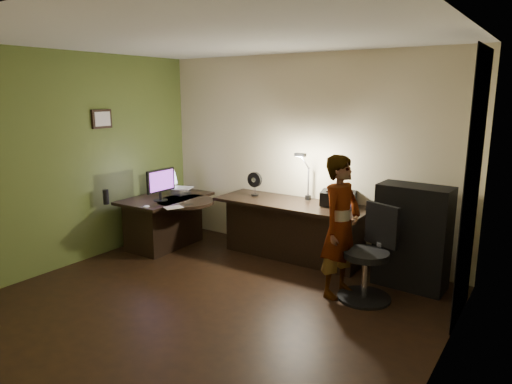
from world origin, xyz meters
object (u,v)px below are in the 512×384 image
Objects in this scene: person at (341,227)px; desk_right at (291,230)px; cabinet at (412,237)px; monitor at (160,189)px; office_chair at (366,254)px; desk_left at (166,222)px.

desk_right is at bearing 63.85° from person.
monitor is (-3.22, -0.75, 0.30)m from cabinet.
person is (2.63, 0.09, -0.11)m from monitor.
desk_right is 1.44m from office_chair.
monitor is at bearing -157.49° from office_chair.
office_chair is 0.66× the size of person.
monitor is at bearing -155.38° from desk_right.
desk_left is at bearing -162.06° from desk_right.
office_chair is (2.92, 0.13, -0.38)m from monitor.
monitor reaches higher than desk_left.
cabinet is at bearing 8.17° from desk_left.
cabinet is at bearing -33.66° from person.
cabinet is (3.32, 0.56, 0.23)m from desk_left.
desk_right is 2.02× the size of office_chair.
office_chair reaches higher than desk_left.
monitor is at bearing -164.48° from cabinet.
cabinet reaches higher than office_chair.
desk_left is 3.02m from office_chair.
desk_right reaches higher than desk_left.
person is (-0.29, -0.04, 0.27)m from office_chair.
desk_right is at bearing 25.35° from monitor.
office_chair is (3.02, -0.06, 0.14)m from desk_left.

